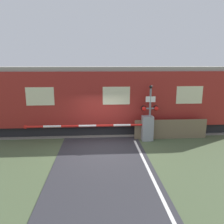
% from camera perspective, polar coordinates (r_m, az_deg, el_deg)
% --- Properties ---
extents(ground_plane, '(80.00, 80.00, 0.00)m').
position_cam_1_polar(ground_plane, '(11.00, -2.69, -9.57)').
color(ground_plane, '#475638').
extents(track_bed, '(36.00, 3.20, 0.13)m').
position_cam_1_polar(track_bed, '(14.06, -2.95, -4.47)').
color(track_bed, slate).
rests_on(track_bed, ground_plane).
extents(train, '(15.18, 2.89, 3.95)m').
position_cam_1_polar(train, '(13.64, 0.63, 3.64)').
color(train, black).
rests_on(train, ground_plane).
extents(crossing_barrier, '(6.90, 0.44, 1.37)m').
position_cam_1_polar(crossing_barrier, '(11.96, 6.49, -4.13)').
color(crossing_barrier, gray).
rests_on(crossing_barrier, ground_plane).
extents(signal_post, '(0.98, 0.26, 3.02)m').
position_cam_1_polar(signal_post, '(12.04, 9.91, 0.78)').
color(signal_post, gray).
rests_on(signal_post, ground_plane).
extents(roadside_fence, '(4.08, 0.06, 1.10)m').
position_cam_1_polar(roadside_fence, '(12.67, 15.08, -4.35)').
color(roadside_fence, '#726047').
rests_on(roadside_fence, ground_plane).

